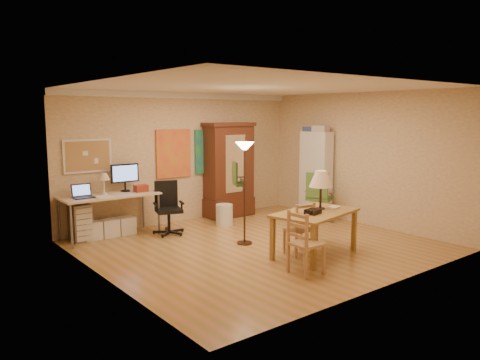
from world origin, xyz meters
TOP-DOWN VIEW (x-y plane):
  - floor at (0.00, 0.00)m, footprint 5.50×5.50m
  - crown_molding at (0.00, 2.46)m, footprint 5.50×0.08m
  - corkboard at (-2.05, 2.47)m, footprint 0.90×0.04m
  - art_panel_left at (-0.25, 2.47)m, footprint 0.80×0.04m
  - art_panel_right at (0.65, 2.47)m, footprint 0.75×0.04m
  - dining_table at (0.42, -0.93)m, footprint 1.58×1.14m
  - ladder_chair_back at (0.20, -0.77)m, footprint 0.45×0.43m
  - ladder_chair_left at (-0.43, -1.49)m, footprint 0.42×0.44m
  - torchiere_lamp at (-0.13, 0.26)m, footprint 0.32×0.32m
  - computer_desk at (-1.77, 2.16)m, footprint 1.75×0.77m
  - office_chair_black at (-0.84, 1.68)m, footprint 0.61×0.61m
  - office_chair_green at (2.22, 0.66)m, footprint 0.65×0.65m
  - drawer_cart at (-2.32, 2.23)m, footprint 0.33×0.40m
  - armoire at (1.00, 2.24)m, footprint 1.13×0.54m
  - bookshelf at (2.55, 1.08)m, footprint 0.28×0.75m
  - wastebin at (0.40, 1.59)m, footprint 0.35×0.35m

SIDE VIEW (x-z plane):
  - floor at x=0.00m, z-range 0.00..0.00m
  - wastebin at x=0.40m, z-range 0.00..0.44m
  - office_chair_black at x=-0.84m, z-range -0.23..0.77m
  - office_chair_green at x=2.22m, z-range -0.25..0.81m
  - drawer_cart at x=-2.32m, z-range 0.00..0.67m
  - ladder_chair_back at x=0.20m, z-range -0.03..0.83m
  - ladder_chair_left at x=-0.43m, z-range -0.03..0.88m
  - computer_desk at x=-1.77m, z-range -0.18..1.15m
  - dining_table at x=0.42m, z-range 0.18..1.53m
  - armoire at x=1.00m, z-range -0.13..1.94m
  - bookshelf at x=2.55m, z-range 0.00..1.87m
  - torchiere_lamp at x=-0.13m, z-range 0.54..2.33m
  - art_panel_left at x=-0.25m, z-range 0.95..1.95m
  - art_panel_right at x=0.65m, z-range 0.98..1.92m
  - corkboard at x=-2.05m, z-range 1.19..1.81m
  - crown_molding at x=0.00m, z-range 2.58..2.70m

